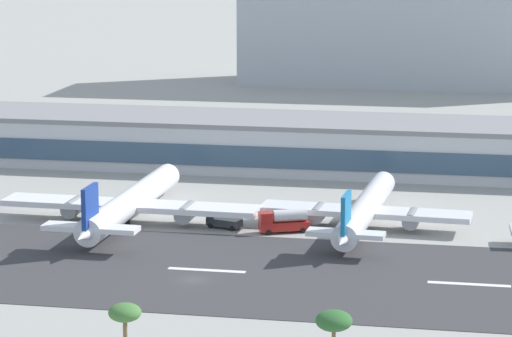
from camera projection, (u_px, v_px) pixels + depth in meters
name	position (u px, v px, depth m)	size (l,w,h in m)	color
ground_plane	(194.00, 280.00, 182.26)	(1400.00, 1400.00, 0.00)	#9E9E99
runway_strip	(202.00, 270.00, 187.29)	(800.00, 42.48, 0.08)	#38383A
runway_centreline_dash_4	(207.00, 270.00, 187.14)	(12.00, 1.20, 0.01)	white
runway_centreline_dash_5	(469.00, 284.00, 180.03)	(12.00, 1.20, 0.01)	white
terminal_building	(295.00, 143.00, 262.08)	(176.68, 23.60, 10.71)	silver
distant_hotel_block	(423.00, 9.00, 387.05)	(112.83, 30.68, 48.11)	#A8B2BC
airliner_navy_tail_gate_1	(128.00, 205.00, 214.82)	(45.90, 51.90, 10.83)	white
airliner_blue_tail_gate_2	(364.00, 211.00, 211.08)	(36.46, 48.70, 10.16)	silver
service_fuel_truck_0	(284.00, 221.00, 209.33)	(8.84, 5.74, 3.95)	#B2231E
service_box_truck_1	(224.00, 218.00, 212.16)	(6.43, 4.01, 3.25)	#2D3338
palm_tree_2	(334.00, 323.00, 135.74)	(4.10, 4.10, 10.24)	brown
palm_tree_3	(125.00, 316.00, 135.88)	(3.67, 3.67, 10.97)	brown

